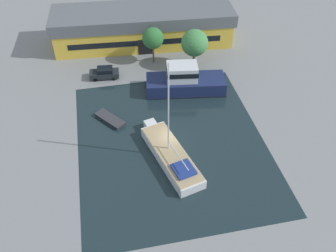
{
  "coord_description": "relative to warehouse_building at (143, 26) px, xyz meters",
  "views": [
    {
      "loc": [
        -7.0,
        -32.21,
        32.56
      ],
      "look_at": [
        0.0,
        2.03,
        1.0
      ],
      "focal_mm": 40.0,
      "sensor_mm": 36.0,
      "label": 1
    }
  ],
  "objects": [
    {
      "name": "water_canal",
      "position": [
        -0.48,
        -25.37,
        -2.93
      ],
      "size": [
        22.73,
        27.03,
        0.01
      ],
      "primitive_type": "cube",
      "color": "#19282D",
      "rests_on": "ground"
    },
    {
      "name": "ground_plane",
      "position": [
        -0.48,
        -25.37,
        -2.93
      ],
      "size": [
        440.0,
        440.0,
        0.0
      ],
      "primitive_type": "plane",
      "color": "gray"
    },
    {
      "name": "motor_cruiser",
      "position": [
        3.63,
        -15.06,
        -1.37
      ],
      "size": [
        11.79,
        5.71,
        4.27
      ],
      "rotation": [
        0.0,
        0.0,
        1.43
      ],
      "color": "#19234C",
      "rests_on": "water_canal"
    },
    {
      "name": "sailboat_moored",
      "position": [
        -1.11,
        -28.07,
        -2.22
      ],
      "size": [
        5.74,
        12.29,
        13.0
      ],
      "rotation": [
        0.0,
        0.0,
        0.25
      ],
      "color": "silver",
      "rests_on": "water_canal"
    },
    {
      "name": "quay_tree_by_water",
      "position": [
        6.42,
        -9.48,
        1.33
      ],
      "size": [
        4.09,
        4.09,
        6.32
      ],
      "color": "brown",
      "rests_on": "ground"
    },
    {
      "name": "warehouse_building",
      "position": [
        0.0,
        0.0,
        0.0
      ],
      "size": [
        30.49,
        10.76,
        5.79
      ],
      "rotation": [
        0.0,
        0.0,
        -0.07
      ],
      "color": "gold",
      "rests_on": "ground"
    },
    {
      "name": "small_dinghy",
      "position": [
        -7.53,
        -19.66,
        -2.68
      ],
      "size": [
        3.96,
        4.52,
        0.49
      ],
      "rotation": [
        0.0,
        0.0,
        3.79
      ],
      "color": "#23282D",
      "rests_on": "water_canal"
    },
    {
      "name": "parked_car",
      "position": [
        -7.43,
        -9.6,
        -2.08
      ],
      "size": [
        4.51,
        2.26,
        1.71
      ],
      "rotation": [
        0.0,
        0.0,
        1.48
      ],
      "color": "#1E2328",
      "rests_on": "ground"
    },
    {
      "name": "quay_tree_near_building",
      "position": [
        0.56,
        -6.71,
        1.27
      ],
      "size": [
        3.31,
        3.31,
        5.87
      ],
      "color": "brown",
      "rests_on": "ground"
    }
  ]
}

